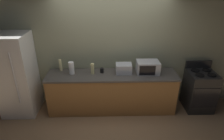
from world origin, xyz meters
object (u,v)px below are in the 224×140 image
(microwave, at_px, (148,67))
(bottle_vinegar, at_px, (93,69))
(stove_range, at_px, (199,90))
(toaster_oven, at_px, (124,68))
(mug_black, at_px, (102,70))
(refrigerator, at_px, (16,75))
(bottle_hand_soap, at_px, (61,65))
(paper_towel_roll, at_px, (71,68))

(microwave, height_order, bottle_vinegar, microwave)
(stove_range, xyz_separation_m, bottle_vinegar, (-2.42, 0.04, 0.56))
(stove_range, distance_m, toaster_oven, 1.83)
(mug_black, bearing_deg, refrigerator, -177.35)
(bottle_hand_soap, xyz_separation_m, mug_black, (0.92, -0.12, -0.08))
(refrigerator, distance_m, paper_towel_roll, 1.19)
(bottle_hand_soap, height_order, bottle_vinegar, bottle_hand_soap)
(bottle_hand_soap, relative_size, mug_black, 2.50)
(bottle_vinegar, bearing_deg, mug_black, 13.58)
(stove_range, distance_m, bottle_vinegar, 2.48)
(stove_range, xyz_separation_m, paper_towel_roll, (-2.87, 0.05, 0.57))
(bottle_vinegar, xyz_separation_m, mug_black, (0.20, 0.05, -0.07))
(toaster_oven, height_order, bottle_hand_soap, bottle_hand_soap)
(toaster_oven, bearing_deg, bottle_hand_soap, 174.17)
(microwave, height_order, bottle_hand_soap, microwave)
(refrigerator, relative_size, stove_range, 1.67)
(bottle_hand_soap, bearing_deg, mug_black, -7.31)
(stove_range, xyz_separation_m, toaster_oven, (-1.74, 0.06, 0.54))
(microwave, bearing_deg, paper_towel_roll, 179.92)
(bottle_hand_soap, distance_m, bottle_vinegar, 0.74)
(stove_range, distance_m, microwave, 1.35)
(refrigerator, relative_size, bottle_vinegar, 7.58)
(toaster_oven, relative_size, mug_black, 3.19)
(toaster_oven, relative_size, bottle_vinegar, 1.43)
(refrigerator, height_order, paper_towel_roll, refrigerator)
(microwave, bearing_deg, mug_black, 177.89)
(mug_black, bearing_deg, microwave, -2.11)
(microwave, xyz_separation_m, paper_towel_roll, (-1.65, 0.00, 0.00))
(microwave, distance_m, bottle_hand_soap, 1.92)
(paper_towel_roll, bearing_deg, mug_black, 3.03)
(refrigerator, height_order, toaster_oven, refrigerator)
(toaster_oven, distance_m, bottle_vinegar, 0.68)
(microwave, bearing_deg, refrigerator, -179.03)
(toaster_oven, bearing_deg, mug_black, 177.05)
(microwave, relative_size, bottle_hand_soap, 1.81)
(refrigerator, bearing_deg, paper_towel_roll, 2.44)
(refrigerator, distance_m, stove_range, 4.07)
(paper_towel_roll, bearing_deg, refrigerator, -177.56)
(paper_towel_roll, xyz_separation_m, bottle_hand_soap, (-0.27, 0.15, -0.00))
(toaster_oven, xyz_separation_m, bottle_vinegar, (-0.68, -0.02, 0.01))
(stove_range, xyz_separation_m, microwave, (-1.22, 0.05, 0.57))
(stove_range, relative_size, bottle_vinegar, 4.55)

